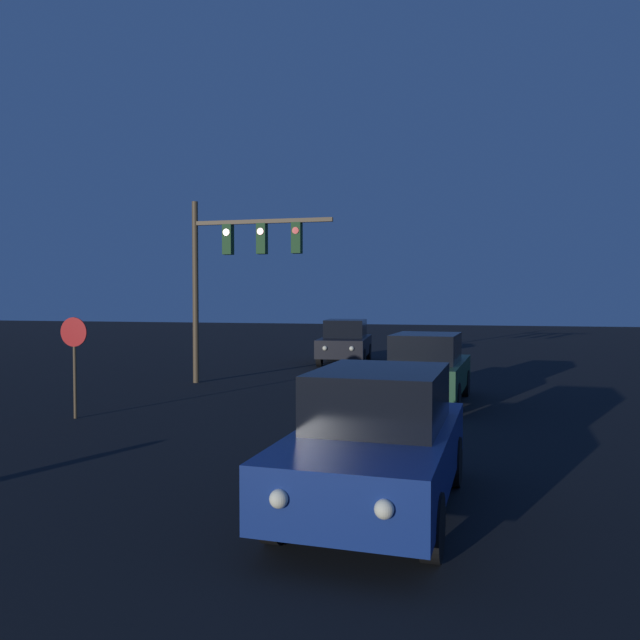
# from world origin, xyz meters

# --- Properties ---
(car_near) EXTENTS (2.01, 4.32, 1.72)m
(car_near) POSITION_xyz_m (1.94, 7.64, 0.86)
(car_near) COLOR navy
(car_near) RESTS_ON ground_plane
(car_mid) EXTENTS (2.09, 4.34, 1.72)m
(car_mid) POSITION_xyz_m (1.99, 15.67, 0.86)
(car_mid) COLOR #1E4728
(car_mid) RESTS_ON ground_plane
(car_far) EXTENTS (2.11, 4.35, 1.72)m
(car_far) POSITION_xyz_m (-1.82, 24.36, 0.86)
(car_far) COLOR black
(car_far) RESTS_ON ground_plane
(traffic_signal_mast) EXTENTS (4.38, 0.30, 5.52)m
(traffic_signal_mast) POSITION_xyz_m (-3.84, 17.66, 3.79)
(traffic_signal_mast) COLOR brown
(traffic_signal_mast) RESTS_ON ground_plane
(stop_sign) EXTENTS (0.63, 0.07, 2.18)m
(stop_sign) POSITION_xyz_m (-5.25, 11.82, 1.50)
(stop_sign) COLOR brown
(stop_sign) RESTS_ON ground_plane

